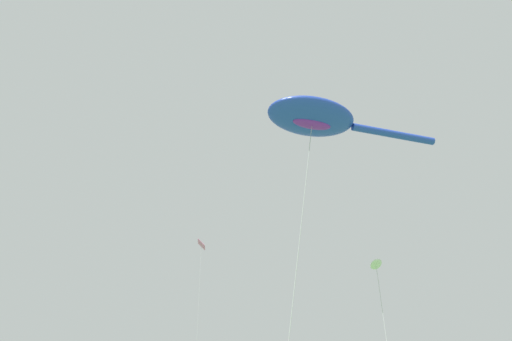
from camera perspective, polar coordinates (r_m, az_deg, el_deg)
name	(u,v)px	position (r m, az deg, el deg)	size (l,w,h in m)	color
big_show_kite	(315,118)	(18.74, 7.94, 6.93)	(8.45, 3.73, 15.36)	blue
small_kite_delta_white	(376,267)	(18.89, 15.77, -12.25)	(3.26, 2.38, 9.79)	white
small_kite_stunt_black	(201,255)	(41.35, -7.37, -11.14)	(2.06, 5.33, 21.49)	pink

